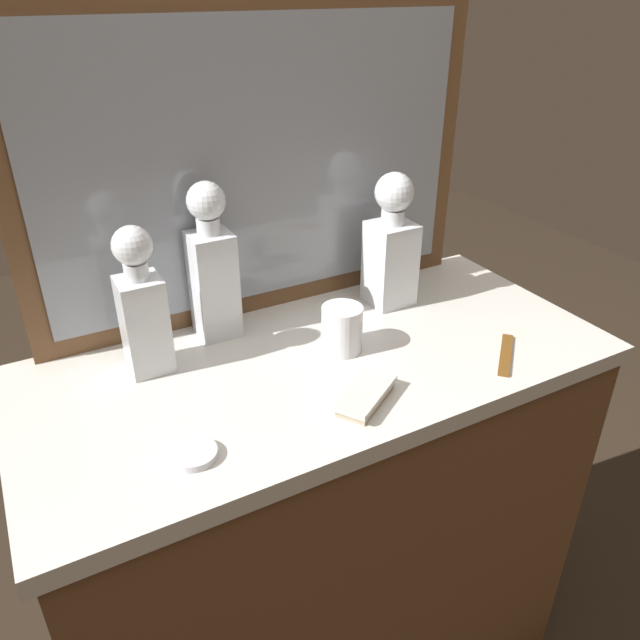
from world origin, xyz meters
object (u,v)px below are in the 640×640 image
crystal_decanter_center (213,276)px  porcelain_dish (194,454)px  crystal_decanter_right (143,315)px  silver_brush_center (363,396)px  crystal_tumbler_right (342,331)px  tortoiseshell_comb (506,355)px  crystal_decanter_far_right (391,253)px

crystal_decanter_center → porcelain_dish: crystal_decanter_center is taller
crystal_decanter_right → silver_brush_center: size_ratio=1.90×
crystal_tumbler_right → silver_brush_center: size_ratio=0.63×
crystal_decanter_right → tortoiseshell_comb: crystal_decanter_right is taller
crystal_tumbler_right → silver_brush_center: 0.17m
crystal_decanter_center → crystal_decanter_right: size_ratio=1.13×
tortoiseshell_comb → crystal_decanter_far_right: bearing=103.0°
crystal_decanter_center → crystal_decanter_far_right: 0.38m
crystal_tumbler_right → crystal_decanter_right: bearing=161.4°
crystal_decanter_right → silver_brush_center: (0.28, -0.27, -0.10)m
silver_brush_center → porcelain_dish: size_ratio=2.01×
crystal_decanter_far_right → crystal_decanter_right: bearing=-178.9°
crystal_decanter_center → tortoiseshell_comb: size_ratio=2.56×
tortoiseshell_comb → crystal_decanter_center: bearing=142.1°
crystal_decanter_right → tortoiseshell_comb: bearing=-25.4°
crystal_decanter_far_right → crystal_decanter_right: 0.52m
crystal_decanter_center → crystal_decanter_far_right: bearing=-7.9°
crystal_decanter_center → silver_brush_center: crystal_decanter_center is taller
crystal_decanter_center → silver_brush_center: bearing=-69.0°
crystal_decanter_center → crystal_decanter_right: (-0.15, -0.06, -0.01)m
silver_brush_center → tortoiseshell_comb: (0.31, -0.01, -0.01)m
crystal_decanter_right → porcelain_dish: (-0.01, -0.27, -0.10)m
porcelain_dish → crystal_decanter_center: bearing=63.9°
crystal_decanter_right → tortoiseshell_comb: 0.66m
crystal_decanter_right → crystal_decanter_center: bearing=22.1°
tortoiseshell_comb → porcelain_dish: bearing=178.7°
crystal_decanter_right → crystal_decanter_far_right: bearing=1.1°
silver_brush_center → tortoiseshell_comb: silver_brush_center is taller
crystal_decanter_center → porcelain_dish: (-0.16, -0.33, -0.12)m
crystal_decanter_right → crystal_tumbler_right: 0.36m
crystal_decanter_far_right → tortoiseshell_comb: 0.32m
crystal_decanter_far_right → porcelain_dish: crystal_decanter_far_right is taller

